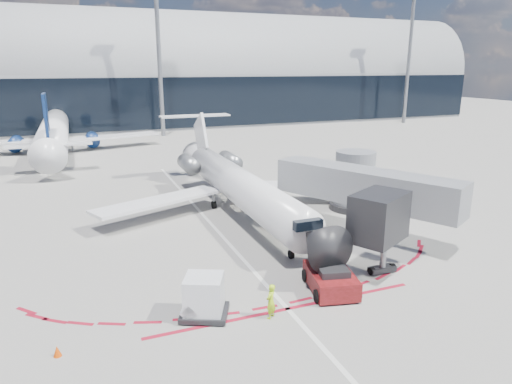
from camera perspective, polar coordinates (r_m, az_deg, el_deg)
name	(u,v)px	position (r m, az deg, el deg)	size (l,w,h in m)	color
ground	(218,232)	(32.72, -4.74, -4.99)	(260.00, 260.00, 0.00)	slate
apron_centerline	(210,223)	(34.53, -5.71, -3.89)	(0.25, 40.00, 0.01)	silver
apron_stop_bar	(288,309)	(22.95, 3.97, -14.36)	(14.00, 0.25, 0.01)	maroon
terminal_building	(119,81)	(94.82, -16.75, 13.09)	(150.00, 24.15, 24.00)	#96999C
jet_bridge	(361,188)	(33.32, 13.04, 0.46)	(10.03, 15.20, 4.90)	gray
light_mast_centre	(159,59)	(78.62, -12.00, 15.94)	(0.70, 0.70, 25.00)	gray
light_mast_east	(409,60)	(100.27, 18.56, 15.33)	(0.70, 0.70, 25.00)	gray
regional_jet	(236,183)	(36.61, -2.55, 1.15)	(22.88, 28.22, 7.07)	white
pushback_tug	(331,279)	(24.63, 9.32, -10.71)	(2.96, 5.59, 1.42)	#4F0D0B
ramp_worker	(271,301)	(21.81, 1.86, -13.49)	(0.62, 0.41, 1.71)	#BBEE19
uld_container	(204,297)	(21.96, -6.51, -12.91)	(2.74, 2.57, 2.04)	black
safety_cone_left	(57,351)	(21.21, -23.60, -17.77)	(0.33, 0.33, 0.46)	#DC4404
safety_cone_right	(311,274)	(25.95, 6.88, -10.13)	(0.35, 0.35, 0.49)	#DC4404
bg_airliner_1	(52,112)	(68.83, -24.19, 9.11)	(33.28, 35.24, 10.77)	white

